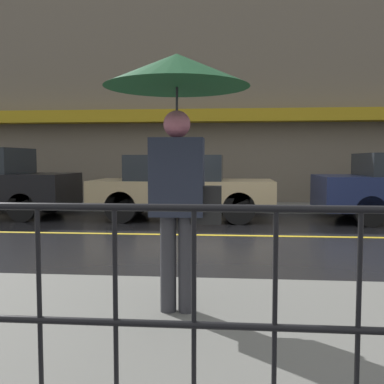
% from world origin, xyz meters
% --- Properties ---
extents(ground_plane, '(80.00, 80.00, 0.00)m').
position_xyz_m(ground_plane, '(0.00, 0.00, 0.00)').
color(ground_plane, black).
extents(sidewalk_near, '(28.00, 2.79, 0.13)m').
position_xyz_m(sidewalk_near, '(0.00, -4.79, 0.06)').
color(sidewalk_near, slate).
rests_on(sidewalk_near, ground_plane).
extents(sidewalk_far, '(28.00, 1.75, 0.13)m').
position_xyz_m(sidewalk_far, '(0.00, 4.27, 0.06)').
color(sidewalk_far, slate).
rests_on(sidewalk_far, ground_plane).
extents(lane_marking, '(25.20, 0.12, 0.01)m').
position_xyz_m(lane_marking, '(0.00, 0.00, 0.00)').
color(lane_marking, gold).
rests_on(lane_marking, ground_plane).
extents(building_storefront, '(28.00, 0.85, 6.20)m').
position_xyz_m(building_storefront, '(0.00, 5.27, 3.07)').
color(building_storefront, '#706656').
rests_on(building_storefront, ground_plane).
extents(railing_foreground, '(12.00, 0.04, 1.02)m').
position_xyz_m(railing_foreground, '(-0.00, -5.93, 0.77)').
color(railing_foreground, black).
rests_on(railing_foreground, sidewalk_near).
extents(pedestrian, '(1.15, 1.15, 2.05)m').
position_xyz_m(pedestrian, '(-0.82, -4.45, 1.81)').
color(pedestrian, '#333338').
rests_on(pedestrian, sidewalk_near).
extents(car_tan, '(4.06, 1.76, 1.46)m').
position_xyz_m(car_tan, '(-1.54, 2.17, 0.75)').
color(car_tan, tan).
rests_on(car_tan, ground_plane).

